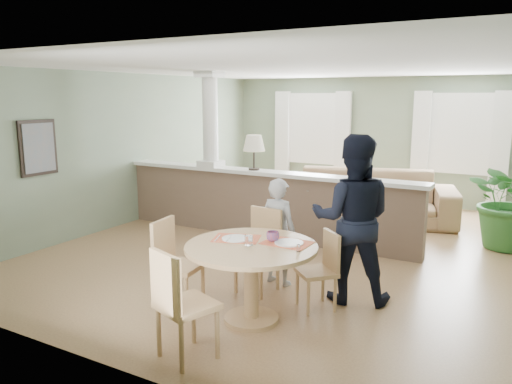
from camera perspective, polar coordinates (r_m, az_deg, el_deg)
The scene contains 12 objects.
ground at distance 7.78m, azimuth 5.83°, elevation -6.33°, with size 8.00×8.00×0.00m, color tan.
room_shell at distance 8.04m, azimuth 7.69°, elevation 7.34°, with size 7.02×8.02×2.71m.
pony_wall at distance 8.20m, azimuth 0.16°, elevation -0.27°, with size 5.32×0.38×2.70m.
sofa at distance 9.48m, azimuth 12.36°, elevation -0.46°, with size 3.21×1.26×0.94m, color #836347.
houseplant at distance 8.49m, azimuth 27.21°, elevation -0.69°, with size 1.38×1.20×1.54m, color #2B6428.
dining_table at distance 5.14m, azimuth -0.46°, elevation -7.84°, with size 1.35×1.35×0.92m.
chair_far_boy at distance 5.99m, azimuth 0.52°, elevation -6.17°, with size 0.48×0.48×0.99m.
chair_far_man at distance 5.55m, azimuth 7.56°, elevation -8.44°, with size 0.55×0.55×0.86m.
chair_near at distance 4.47m, azimuth -8.79°, elevation -12.15°, with size 0.59×0.59×1.02m.
chair_side at distance 5.57m, azimuth -9.41°, elevation -7.64°, with size 0.50×0.50×0.99m.
child_person at distance 6.15m, azimuth 2.58°, elevation -4.53°, with size 0.49×0.32×1.33m, color #ABABB1.
man_person at distance 5.68m, azimuth 10.94°, elevation -3.06°, with size 0.92×0.72×1.90m, color black.
Camera 1 is at (2.93, -6.83, 2.31)m, focal length 35.00 mm.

